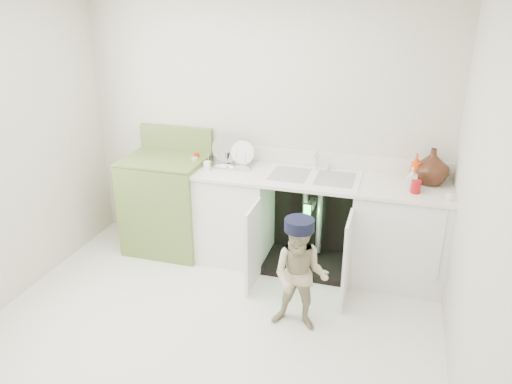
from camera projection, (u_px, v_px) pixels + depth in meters
ground at (209, 331)px, 3.87m from camera, size 3.50×3.50×0.00m
room_shell at (202, 181)px, 3.39m from camera, size 6.00×5.50×1.26m
counter_run at (313, 220)px, 4.61m from camera, size 2.44×1.02×1.21m
avocado_stove at (168, 202)px, 4.96m from camera, size 0.77×0.65×1.19m
repair_worker at (300, 275)px, 3.75m from camera, size 0.44×0.78×0.92m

